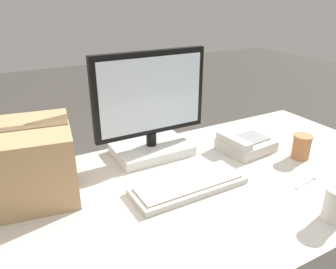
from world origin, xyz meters
TOP-DOWN VIEW (x-y plane):
  - office_desk at (0.00, 0.00)m, footprint 1.80×0.90m
  - monitor at (-0.04, 0.31)m, footprint 0.49×0.22m
  - keyboard at (-0.05, 0.00)m, footprint 0.42×0.17m
  - desk_phone at (0.33, 0.14)m, footprint 0.22×0.21m
  - paper_cup_left at (0.25, -0.36)m, footprint 0.08×0.08m
  - paper_cup_right at (0.49, -0.03)m, footprint 0.08×0.08m
  - spoon at (0.37, -0.18)m, footprint 0.14×0.04m
  - cardboard_box at (-0.56, 0.24)m, footprint 0.38×0.37m

SIDE VIEW (x-z plane):
  - office_desk at x=0.00m, z-range 0.00..0.75m
  - spoon at x=0.37m, z-range 0.75..0.76m
  - keyboard at x=-0.05m, z-range 0.75..0.78m
  - desk_phone at x=0.33m, z-range 0.74..0.82m
  - paper_cup_right at x=0.49m, z-range 0.76..0.86m
  - paper_cup_left at x=0.25m, z-range 0.76..0.86m
  - cardboard_box at x=-0.56m, z-range 0.75..1.00m
  - monitor at x=-0.04m, z-range 0.72..1.16m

